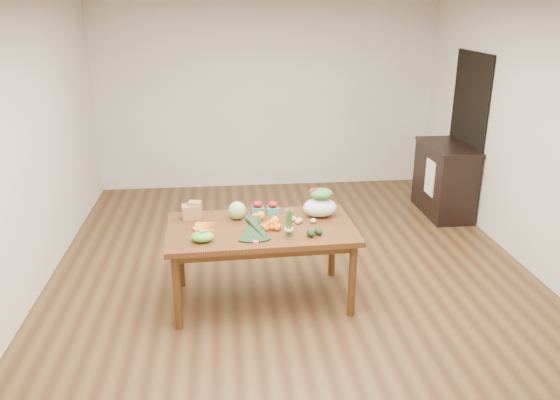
{
  "coord_description": "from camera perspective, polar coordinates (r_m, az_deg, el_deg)",
  "views": [
    {
      "loc": [
        -0.67,
        -5.05,
        2.67
      ],
      "look_at": [
        -0.13,
        0.0,
        0.83
      ],
      "focal_mm": 35.0,
      "sensor_mm": 36.0,
      "label": 1
    }
  ],
  "objects": [
    {
      "name": "potato_a",
      "position": [
        4.97,
        1.03,
        -2.48
      ],
      "size": [
        0.05,
        0.05,
        0.05
      ],
      "primitive_type": "ellipsoid",
      "color": "tan",
      "rests_on": "dining_table"
    },
    {
      "name": "dining_table",
      "position": [
        5.13,
        -1.93,
        -6.65
      ],
      "size": [
        1.72,
        0.99,
        0.75
      ],
      "primitive_type": "cube",
      "rotation": [
        0.0,
        0.0,
        0.03
      ],
      "color": "#573614",
      "rests_on": "floor"
    },
    {
      "name": "room_walls",
      "position": [
        5.26,
        1.43,
        5.41
      ],
      "size": [
        5.02,
        6.02,
        2.7
      ],
      "color": "silver",
      "rests_on": "floor"
    },
    {
      "name": "mandarin_cluster",
      "position": [
        4.91,
        -0.86,
        -2.53
      ],
      "size": [
        0.19,
        0.19,
        0.09
      ],
      "primitive_type": null,
      "rotation": [
        0.0,
        0.0,
        0.03
      ],
      "color": "orange",
      "rests_on": "dining_table"
    },
    {
      "name": "snap_pea_bag",
      "position": [
        4.7,
        -8.12,
        -3.81
      ],
      "size": [
        0.2,
        0.15,
        0.09
      ],
      "primitive_type": "ellipsoid",
      "color": "#6CB63D",
      "rests_on": "dining_table"
    },
    {
      "name": "orange_b",
      "position": [
        5.11,
        -2.03,
        -1.64
      ],
      "size": [
        0.08,
        0.08,
        0.08
      ],
      "primitive_type": "sphere",
      "color": "orange",
      "rests_on": "dining_table"
    },
    {
      "name": "potato_c",
      "position": [
        5.05,
        2.1,
        -2.12
      ],
      "size": [
        0.06,
        0.05,
        0.05
      ],
      "primitive_type": "ellipsoid",
      "color": "tan",
      "rests_on": "dining_table"
    },
    {
      "name": "cabinet",
      "position": [
        7.52,
        16.81,
        2.07
      ],
      "size": [
        0.52,
        1.02,
        0.94
      ],
      "primitive_type": "cube",
      "color": "black",
      "rests_on": "floor"
    },
    {
      "name": "kale_bunch",
      "position": [
        4.7,
        -2.69,
        -3.13
      ],
      "size": [
        0.33,
        0.41,
        0.16
      ],
      "primitive_type": null,
      "rotation": [
        0.0,
        0.0,
        0.03
      ],
      "color": "black",
      "rests_on": "dining_table"
    },
    {
      "name": "paper_bag",
      "position": [
        5.2,
        -9.28,
        -1.07
      ],
      "size": [
        0.23,
        0.19,
        0.16
      ],
      "primitive_type": null,
      "rotation": [
        0.0,
        0.0,
        0.03
      ],
      "color": "olive",
      "rests_on": "dining_table"
    },
    {
      "name": "doorway_dark",
      "position": [
        7.54,
        18.91,
        6.45
      ],
      "size": [
        0.02,
        1.0,
        2.1
      ],
      "primitive_type": "cube",
      "color": "black",
      "rests_on": "floor"
    },
    {
      "name": "avocado_b",
      "position": [
        4.8,
        4.04,
        -3.24
      ],
      "size": [
        0.09,
        0.11,
        0.07
      ],
      "primitive_type": "ellipsoid",
      "rotation": [
        0.0,
        0.0,
        0.3
      ],
      "color": "black",
      "rests_on": "dining_table"
    },
    {
      "name": "strawberry_basket_a",
      "position": [
        5.26,
        -2.35,
        -0.91
      ],
      "size": [
        0.11,
        0.11,
        0.1
      ],
      "primitive_type": null,
      "rotation": [
        0.0,
        0.0,
        0.03
      ],
      "color": "red",
      "rests_on": "dining_table"
    },
    {
      "name": "asparagus_bundle",
      "position": [
        4.73,
        0.94,
        -2.38
      ],
      "size": [
        0.08,
        0.12,
        0.26
      ],
      "primitive_type": null,
      "rotation": [
        0.15,
        0.0,
        0.03
      ],
      "color": "#48823B",
      "rests_on": "dining_table"
    },
    {
      "name": "cabbage",
      "position": [
        5.13,
        -4.51,
        -1.1
      ],
      "size": [
        0.17,
        0.17,
        0.17
      ],
      "primitive_type": "sphere",
      "color": "#9EC370",
      "rests_on": "dining_table"
    },
    {
      "name": "orange_c",
      "position": [
        4.98,
        -0.55,
        -2.16
      ],
      "size": [
        0.09,
        0.09,
        0.09
      ],
      "primitive_type": "sphere",
      "color": "orange",
      "rests_on": "dining_table"
    },
    {
      "name": "floor",
      "position": [
        5.75,
        1.32,
        -7.72
      ],
      "size": [
        6.0,
        6.0,
        0.0
      ],
      "primitive_type": "plane",
      "color": "brown",
      "rests_on": "ground"
    },
    {
      "name": "dish_towel",
      "position": [
        7.28,
        15.39,
        2.29
      ],
      "size": [
        0.02,
        0.28,
        0.45
      ],
      "primitive_type": "cube",
      "color": "white",
      "rests_on": "cabinet"
    },
    {
      "name": "strawberry_basket_b",
      "position": [
        5.25,
        -0.75,
        -0.92
      ],
      "size": [
        0.11,
        0.11,
        0.1
      ],
      "primitive_type": null,
      "rotation": [
        0.0,
        0.0,
        0.03
      ],
      "color": "red",
      "rests_on": "dining_table"
    },
    {
      "name": "potato_d",
      "position": [
        5.08,
        1.38,
        -1.98
      ],
      "size": [
        0.06,
        0.05,
        0.05
      ],
      "primitive_type": "ellipsoid",
      "color": "tan",
      "rests_on": "dining_table"
    },
    {
      "name": "avocado_a",
      "position": [
        4.76,
        3.23,
        -3.45
      ],
      "size": [
        0.09,
        0.11,
        0.07
      ],
      "primitive_type": "ellipsoid",
      "rotation": [
        0.0,
        0.0,
        0.3
      ],
      "color": "black",
      "rests_on": "dining_table"
    },
    {
      "name": "carrots",
      "position": [
        4.97,
        -7.73,
        -2.82
      ],
      "size": [
        0.23,
        0.25,
        0.03
      ],
      "primitive_type": null,
      "rotation": [
        0.0,
        0.0,
        0.03
      ],
      "color": "orange",
      "rests_on": "dining_table"
    },
    {
      "name": "salad_bag",
      "position": [
        5.18,
        4.19,
        -0.4
      ],
      "size": [
        0.33,
        0.25,
        0.25
      ],
      "primitive_type": null,
      "rotation": [
        0.0,
        0.0,
        0.03
      ],
      "color": "silver",
      "rests_on": "dining_table"
    },
    {
      "name": "potato_b",
      "position": [
        5.02,
        1.89,
        -2.29
      ],
      "size": [
        0.05,
        0.05,
        0.05
      ],
      "primitive_type": "ellipsoid",
      "color": "tan",
      "rests_on": "dining_table"
    },
    {
      "name": "orange_a",
      "position": [
        5.09,
        -2.61,
        -1.8
      ],
      "size": [
        0.07,
        0.07,
        0.07
      ],
      "primitive_type": "sphere",
      "color": "orange",
      "rests_on": "dining_table"
    },
    {
      "name": "potato_e",
      "position": [
        5.04,
        3.49,
        -2.18
      ],
      "size": [
        0.06,
        0.05,
        0.05
      ],
      "primitive_type": "ellipsoid",
      "color": "tan",
      "rests_on": "dining_table"
    }
  ]
}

